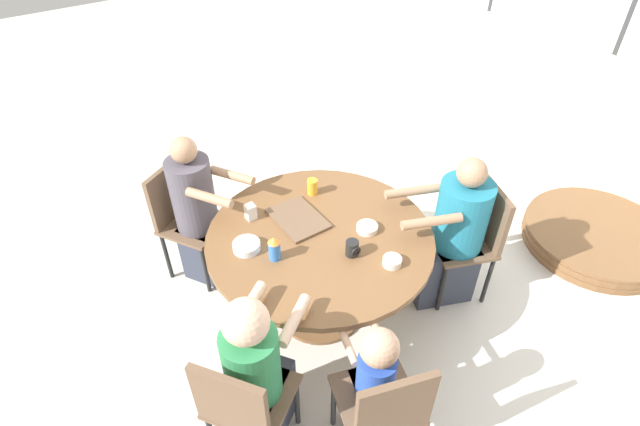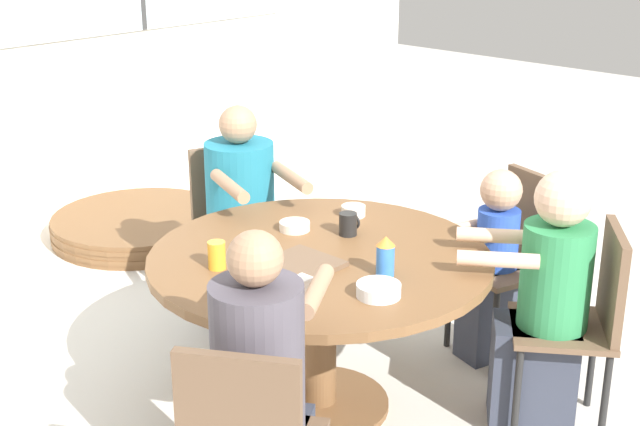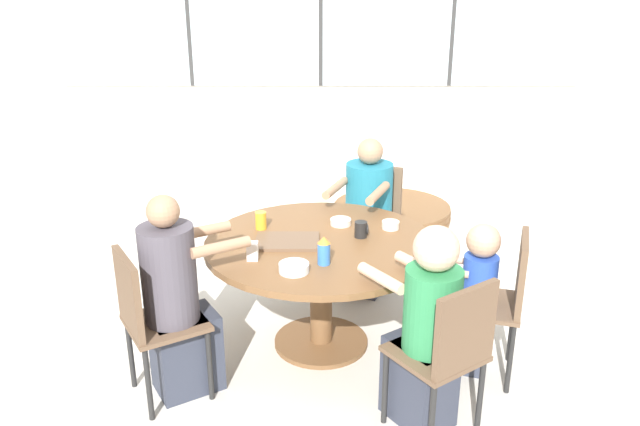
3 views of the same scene
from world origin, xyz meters
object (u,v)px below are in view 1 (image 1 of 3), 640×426
at_px(chair_for_woman_green_shirt, 475,233).
at_px(chair_for_toddler, 385,408).
at_px(folded_table_stack, 597,236).
at_px(person_man_teal_shirt, 201,218).
at_px(chair_for_man_blue_shirt, 242,403).
at_px(juice_glass, 312,187).
at_px(bowl_white_shallow, 247,246).
at_px(person_man_blue_shirt, 257,377).
at_px(bowl_fruit, 367,228).
at_px(chair_for_man_teal_shirt, 182,213).
at_px(milk_carton_small, 251,212).
at_px(bowl_cereal, 392,261).
at_px(coffee_mug, 352,248).
at_px(sippy_cup, 274,248).
at_px(person_toddler, 372,388).
at_px(person_woman_green_shirt, 451,239).

bearing_deg(chair_for_woman_green_shirt, chair_for_toddler, 137.24).
bearing_deg(folded_table_stack, person_man_teal_shirt, -118.58).
height_order(chair_for_woman_green_shirt, chair_for_man_blue_shirt, same).
xyz_separation_m(juice_glass, bowl_white_shallow, (0.23, -0.63, -0.03)).
relative_size(person_man_teal_shirt, bowl_white_shallow, 7.11).
relative_size(chair_for_toddler, person_man_blue_shirt, 0.79).
distance_m(bowl_fruit, folded_table_stack, 2.15).
xyz_separation_m(chair_for_toddler, person_man_teal_shirt, (-1.81, -0.15, 0.00)).
bearing_deg(chair_for_man_teal_shirt, milk_carton_small, 86.85).
height_order(chair_for_toddler, bowl_cereal, chair_for_toddler).
distance_m(coffee_mug, milk_carton_small, 0.72).
bearing_deg(juice_glass, person_man_blue_shirt, -46.28).
height_order(chair_for_man_blue_shirt, sippy_cup, chair_for_man_blue_shirt).
height_order(person_man_teal_shirt, coffee_mug, person_man_teal_shirt).
relative_size(chair_for_woman_green_shirt, person_toddler, 0.94).
xyz_separation_m(chair_for_woman_green_shirt, folded_table_stack, (0.29, 1.24, -0.46)).
relative_size(chair_for_man_teal_shirt, bowl_fruit, 6.56).
relative_size(coffee_mug, bowl_white_shallow, 0.60).
bearing_deg(person_woman_green_shirt, coffee_mug, 105.14).
distance_m(chair_for_woman_green_shirt, person_toddler, 1.37).
bearing_deg(chair_for_woman_green_shirt, bowl_cereal, 114.69).
distance_m(chair_for_woman_green_shirt, person_woman_green_shirt, 0.17).
relative_size(person_man_teal_shirt, milk_carton_small, 11.21).
height_order(chair_for_man_teal_shirt, milk_carton_small, chair_for_man_teal_shirt).
height_order(coffee_mug, bowl_white_shallow, coffee_mug).
bearing_deg(bowl_fruit, person_man_blue_shirt, -68.63).
bearing_deg(chair_for_man_teal_shirt, bowl_fruit, 97.10).
bearing_deg(chair_for_woman_green_shirt, milk_carton_small, 80.16).
bearing_deg(person_woman_green_shirt, person_toddler, 137.77).
relative_size(person_man_teal_shirt, bowl_fruit, 8.74).
distance_m(chair_for_woman_green_shirt, chair_for_man_blue_shirt, 1.90).
xyz_separation_m(chair_for_man_blue_shirt, bowl_fruit, (-0.49, 1.15, 0.21)).
xyz_separation_m(bowl_white_shallow, bowl_fruit, (0.27, 0.70, -0.00)).
relative_size(person_woman_green_shirt, bowl_cereal, 10.33).
xyz_separation_m(person_man_teal_shirt, milk_carton_small, (0.40, 0.20, 0.24)).
relative_size(coffee_mug, sippy_cup, 0.61).
xyz_separation_m(person_man_teal_shirt, coffee_mug, (1.03, 0.54, 0.23)).
bearing_deg(person_toddler, chair_for_man_blue_shirt, 174.06).
distance_m(person_woman_green_shirt, bowl_white_shallow, 1.39).
height_order(juice_glass, folded_table_stack, juice_glass).
bearing_deg(person_man_blue_shirt, juice_glass, 98.69).
bearing_deg(bowl_white_shallow, coffee_mug, 51.33).
xyz_separation_m(person_man_blue_shirt, bowl_cereal, (-0.08, 0.95, 0.22)).
height_order(chair_for_woman_green_shirt, bowl_white_shallow, chair_for_woman_green_shirt).
bearing_deg(milk_carton_small, chair_for_toddler, -2.11).
xyz_separation_m(person_man_teal_shirt, bowl_white_shallow, (0.64, 0.04, 0.21)).
relative_size(coffee_mug, bowl_cereal, 0.90).
xyz_separation_m(bowl_white_shallow, bowl_cereal, (0.59, 0.63, -0.00)).
distance_m(milk_carton_small, bowl_fruit, 0.75).
xyz_separation_m(coffee_mug, sippy_cup, (-0.23, -0.39, 0.03)).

